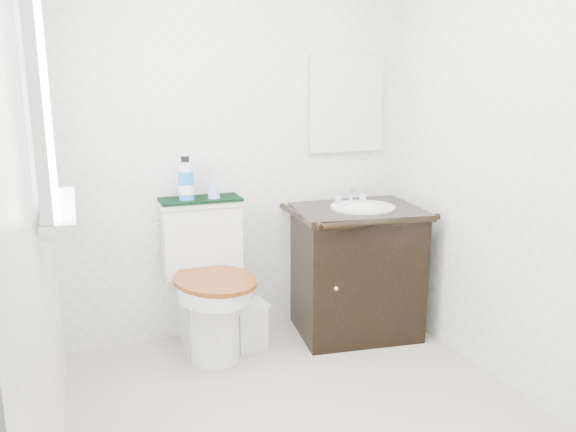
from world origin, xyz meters
TOP-DOWN VIEW (x-y plane):
  - floor at (0.00, 0.00)m, footprint 2.40×2.40m
  - wall_back at (0.00, 1.20)m, footprint 2.40×0.00m
  - wall_front at (0.00, -1.20)m, footprint 2.40×0.00m
  - wall_left at (-1.10, 0.00)m, footprint 0.00×2.40m
  - wall_right at (1.10, 0.00)m, footprint 0.00×2.40m
  - window at (-1.07, 0.25)m, footprint 0.02×0.70m
  - mirror at (0.72, 1.18)m, footprint 0.50×0.02m
  - toilet at (-0.28, 0.96)m, footprint 0.54×0.70m
  - vanity at (0.67, 0.90)m, footprint 0.85×0.75m
  - trash_bin at (-0.05, 0.87)m, footprint 0.22×0.19m
  - towel at (-0.28, 1.09)m, footprint 0.48×0.22m
  - mouthwash_bottle at (-0.36, 1.06)m, footprint 0.09×0.09m
  - cup at (-0.20, 1.05)m, footprint 0.07×0.07m
  - soap_bar at (0.60, 1.01)m, footprint 0.07×0.04m

SIDE VIEW (x-z plane):
  - floor at x=0.00m, z-range 0.00..0.00m
  - trash_bin at x=-0.05m, z-range 0.00..0.30m
  - toilet at x=-0.28m, z-range -0.06..0.84m
  - vanity at x=0.67m, z-range -0.03..0.89m
  - soap_bar at x=0.60m, z-range 0.82..0.84m
  - towel at x=-0.28m, z-range 0.89..0.91m
  - cup at x=-0.20m, z-range 0.91..1.00m
  - mouthwash_bottle at x=-0.36m, z-range 0.90..1.16m
  - wall_back at x=0.00m, z-range 0.00..2.40m
  - wall_front at x=0.00m, z-range 0.00..2.40m
  - wall_left at x=-1.10m, z-range 0.00..2.40m
  - wall_right at x=1.10m, z-range 0.00..2.40m
  - mirror at x=0.72m, z-range 1.15..1.75m
  - window at x=-1.07m, z-range 1.10..2.00m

